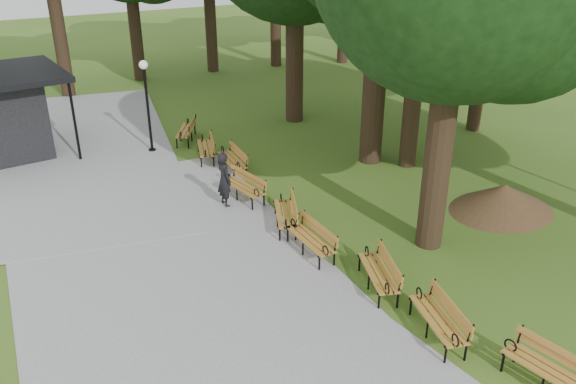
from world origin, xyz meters
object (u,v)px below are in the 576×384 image
dirt_mound (503,198)px  bench_2 (438,319)px  bench_3 (378,273)px  bench_8 (205,148)px  bench_5 (285,214)px  bench_9 (186,131)px  person (224,180)px  bench_1 (551,372)px  lamp_post (146,88)px  bench_6 (243,187)px  bench_7 (232,160)px  bench_4 (310,240)px

dirt_mound → bench_2: bench_2 is taller
bench_2 → bench_3: bearing=-164.2°
dirt_mound → bench_8: size_ratio=1.47×
bench_5 → bench_9: size_ratio=1.00×
person → dirt_mound: 8.43m
dirt_mound → bench_3: bearing=-164.9°
bench_1 → person: bearing=-177.7°
bench_1 → bench_2: same height
bench_2 → person: bearing=-154.6°
bench_9 → dirt_mound: bearing=60.6°
bench_1 → bench_2: size_ratio=1.00×
bench_8 → bench_5: bearing=17.7°
lamp_post → bench_6: bearing=-76.9°
person → lamp_post: lamp_post is taller
dirt_mound → bench_1: (-5.00, -5.81, 0.01)m
lamp_post → bench_7: size_ratio=1.83×
bench_1 → bench_6: (-1.58, 10.25, 0.00)m
bench_7 → bench_9: (-0.35, 3.75, 0.00)m
dirt_mound → bench_7: bench_7 is taller
lamp_post → bench_4: lamp_post is taller
bench_5 → bench_6: 2.27m
bench_1 → bench_2: 2.33m
person → bench_7: size_ratio=0.92×
bench_8 → bench_6: bearing=13.5°
person → bench_1: 10.38m
bench_6 → dirt_mound: bearing=45.8°
bench_1 → bench_5: same height
bench_7 → bench_5: bearing=0.1°
lamp_post → bench_9: (1.53, 0.48, -2.03)m
person → bench_7: (1.25, 2.35, -0.43)m
bench_5 → bench_8: bearing=-156.0°
person → bench_3: person is taller
bench_1 → bench_4: same height
bench_2 → bench_1: bearing=34.1°
dirt_mound → bench_4: 6.43m
lamp_post → bench_2: size_ratio=1.83×
dirt_mound → bench_9: (-6.32, 10.43, 0.01)m
bench_5 → bench_8: size_ratio=1.00×
person → bench_4: person is taller
dirt_mound → bench_1: size_ratio=1.47×
person → dirt_mound: person is taller
bench_7 → bench_4: bearing=-0.0°
lamp_post → bench_7: (1.88, -3.27, -2.03)m
bench_9 → lamp_post: bearing=-43.1°
dirt_mound → bench_2: size_ratio=1.47×
bench_3 → bench_4: bearing=-144.6°
bench_6 → bench_8: 3.77m
person → bench_3: bearing=-169.3°
lamp_post → bench_1: (2.86, -15.75, -2.03)m
bench_6 → bench_8: size_ratio=1.00×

